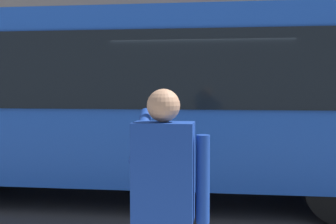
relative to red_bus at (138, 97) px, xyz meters
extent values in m
plane|color=#2B2B2D|center=(-1.13, 0.06, -1.68)|extent=(60.00, 60.00, 0.00)
cube|color=#1947AD|center=(-0.02, -0.01, 0.02)|extent=(9.00, 2.50, 2.60)
cube|color=black|center=(-0.02, 1.25, 0.42)|extent=(7.60, 0.06, 1.10)
cylinder|color=black|center=(2.98, -1.11, -1.18)|extent=(1.00, 0.28, 1.00)
cylinder|color=black|center=(-3.02, -1.11, -1.18)|extent=(1.00, 0.28, 1.00)
cube|color=navy|center=(-1.07, 4.42, -0.38)|extent=(0.40, 0.24, 0.66)
sphere|color=#A87A5B|center=(-1.07, 4.42, 0.06)|extent=(0.22, 0.22, 0.22)
cylinder|color=navy|center=(-1.33, 4.42, -0.42)|extent=(0.09, 0.09, 0.58)
cylinder|color=navy|center=(-0.89, 4.26, -0.16)|extent=(0.09, 0.48, 0.37)
cube|color=black|center=(-0.97, 4.12, 0.04)|extent=(0.07, 0.01, 0.14)
camera|label=1|loc=(-1.49, 7.29, 0.18)|focal=47.51mm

